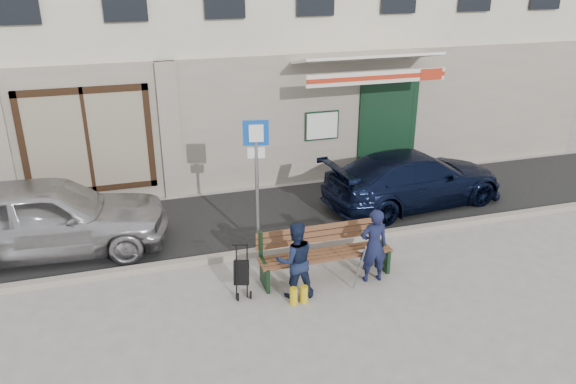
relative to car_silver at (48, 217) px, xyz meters
name	(u,v)px	position (x,y,z in m)	size (l,w,h in m)	color
ground	(291,295)	(3.98, -2.76, -0.76)	(80.00, 80.00, 0.00)	#9E9991
asphalt_lane	(249,219)	(3.98, 0.34, -0.75)	(60.00, 3.20, 0.01)	#282828
curb	(268,251)	(3.98, -1.26, -0.70)	(60.00, 0.18, 0.12)	#9E9384
car_silver	(48,217)	(0.00, 0.00, 0.00)	(1.79, 4.44, 1.51)	#B0B0B5
car_navy	(414,179)	(7.81, 0.08, -0.13)	(1.75, 4.30, 1.25)	black
parking_sign	(257,165)	(3.87, -0.91, 0.96)	(0.47, 0.12, 2.57)	gray
bench	(323,254)	(4.69, -2.37, -0.30)	(2.40, 1.17, 0.98)	brown
man	(374,246)	(5.49, -2.72, -0.07)	(0.50, 0.33, 1.37)	#141938
woman	(295,260)	(4.04, -2.80, -0.08)	(0.66, 0.51, 1.36)	#151E3A
stroller	(242,274)	(3.19, -2.50, -0.36)	(0.31, 0.40, 0.89)	black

